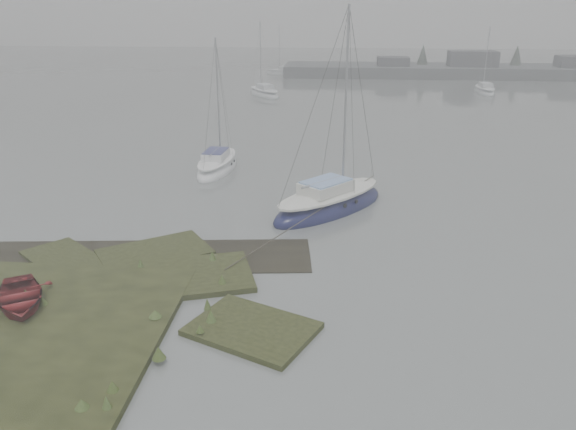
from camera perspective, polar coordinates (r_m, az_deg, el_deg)
The scene contains 8 objects.
ground at distance 45.57m, azimuth 1.29°, elevation 9.31°, with size 160.00×160.00×0.00m, color slate.
far_shoreline at distance 80.60m, azimuth 22.84°, elevation 13.38°, with size 60.00×8.00×4.15m.
sailboat_main at distance 26.15m, azimuth 4.23°, elevation 1.14°, with size 6.24×6.69×9.74m.
sailboat_white at distance 32.72m, azimuth -7.19°, elevation 4.98°, with size 2.24×5.69×7.87m.
sailboat_far_a at distance 59.48m, azimuth -2.43°, elevation 12.24°, with size 4.59×5.72×7.92m.
sailboat_far_b at distance 64.67m, azimuth 19.32°, elevation 11.80°, with size 1.89×5.23×7.30m.
sailboat_far_c at distance 77.59m, azimuth -0.40°, elevation 14.24°, with size 5.13×2.42×6.96m.
dinghy at distance 19.44m, azimuth -25.66°, elevation -7.54°, with size 2.06×2.89×0.60m, color maroon.
Camera 1 is at (2.75, -14.58, 9.07)m, focal length 35.00 mm.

